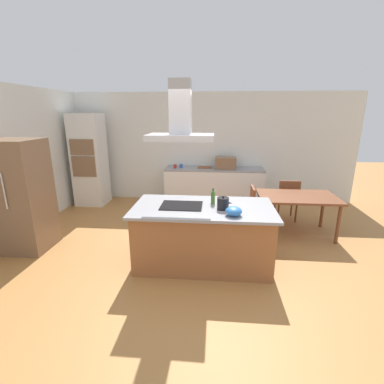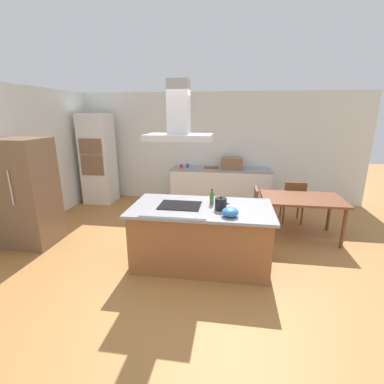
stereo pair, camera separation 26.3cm
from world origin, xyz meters
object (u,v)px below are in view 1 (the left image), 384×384
object	(u,v)px
cooktop	(182,206)
chair_at_left_end	(246,207)
countertop_microwave	(225,163)
olive_oil_bottle	(213,197)
dining_table	(297,200)
coffee_mug_red	(175,166)
tea_kettle	(223,203)
range_hood	(181,121)
wall_oven_stack	(90,160)
refrigerator	(20,196)
cutting_board	(205,167)
coffee_mug_blue	(181,166)
mixing_bowl	(234,211)
chair_facing_back_wall	(287,197)

from	to	relation	value
cooktop	chair_at_left_end	world-z (taller)	cooktop
countertop_microwave	chair_at_left_end	distance (m)	1.81
olive_oil_bottle	dining_table	world-z (taller)	olive_oil_bottle
olive_oil_bottle	countertop_microwave	world-z (taller)	countertop_microwave
countertop_microwave	coffee_mug_red	distance (m)	1.24
tea_kettle	range_hood	size ratio (longest dim) A/B	0.24
wall_oven_stack	refrigerator	distance (m)	2.42
tea_kettle	refrigerator	bearing A→B (deg)	174.41
cutting_board	coffee_mug_red	bearing A→B (deg)	-172.04
coffee_mug_red	dining_table	xyz separation A→B (m)	(2.50, -1.64, -0.28)
wall_oven_stack	chair_at_left_end	bearing A→B (deg)	-21.70
cooktop	coffee_mug_blue	distance (m)	2.91
mixing_bowl	chair_facing_back_wall	world-z (taller)	mixing_bowl
coffee_mug_blue	refrigerator	xyz separation A→B (m)	(-2.30, -2.66, -0.03)
chair_facing_back_wall	chair_at_left_end	bearing A→B (deg)	-143.99
cooktop	refrigerator	size ratio (longest dim) A/B	0.33
coffee_mug_blue	refrigerator	distance (m)	3.52
tea_kettle	mixing_bowl	xyz separation A→B (m)	(0.13, -0.24, -0.02)
chair_facing_back_wall	chair_at_left_end	distance (m)	1.13
cooktop	cutting_board	xyz separation A→B (m)	(0.21, 2.93, 0.00)
chair_at_left_end	range_hood	distance (m)	2.26
cooktop	countertop_microwave	bearing A→B (deg)	75.93
cooktop	dining_table	world-z (taller)	cooktop
cooktop	tea_kettle	world-z (taller)	tea_kettle
cooktop	chair_at_left_end	bearing A→B (deg)	47.83
coffee_mug_red	cutting_board	bearing A→B (deg)	7.96
chair_at_left_end	range_hood	bearing A→B (deg)	-132.17
coffee_mug_red	cutting_board	world-z (taller)	coffee_mug_red
cutting_board	chair_facing_back_wall	world-z (taller)	cutting_board
cooktop	dining_table	size ratio (longest dim) A/B	0.43
chair_at_left_end	coffee_mug_red	bearing A→B (deg)	134.09
countertop_microwave	wall_oven_stack	world-z (taller)	wall_oven_stack
wall_oven_stack	dining_table	distance (m)	4.82
coffee_mug_red	chair_facing_back_wall	distance (m)	2.72
cutting_board	refrigerator	distance (m)	3.94
refrigerator	cooktop	bearing A→B (deg)	-4.97
tea_kettle	olive_oil_bottle	world-z (taller)	olive_oil_bottle
coffee_mug_red	chair_facing_back_wall	xyz separation A→B (m)	(2.50, -0.97, -0.44)
cooktop	tea_kettle	xyz separation A→B (m)	(0.60, -0.09, 0.08)
mixing_bowl	cutting_board	size ratio (longest dim) A/B	0.65
tea_kettle	cutting_board	distance (m)	3.04
wall_oven_stack	dining_table	bearing A→B (deg)	-17.66
olive_oil_bottle	countertop_microwave	xyz separation A→B (m)	(0.27, 2.74, 0.04)
chair_facing_back_wall	dining_table	bearing A→B (deg)	-90.00
mixing_bowl	coffee_mug_blue	distance (m)	3.40
chair_at_left_end	wall_oven_stack	bearing A→B (deg)	158.30
wall_oven_stack	mixing_bowl	bearing A→B (deg)	-41.92
coffee_mug_red	tea_kettle	bearing A→B (deg)	-69.20
tea_kettle	coffee_mug_red	size ratio (longest dim) A/B	2.41
chair_facing_back_wall	range_hood	size ratio (longest dim) A/B	0.99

